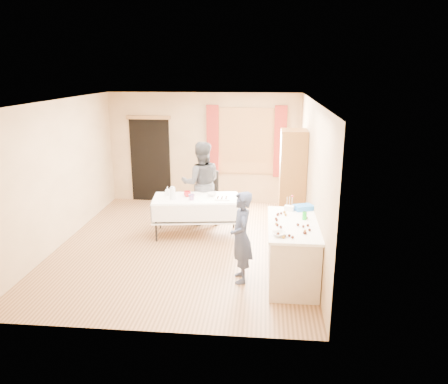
# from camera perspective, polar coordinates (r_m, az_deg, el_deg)

# --- Properties ---
(floor) EXTENTS (4.50, 5.50, 0.02)m
(floor) POSITION_cam_1_polar(r_m,az_deg,el_deg) (8.12, -5.22, -6.94)
(floor) COLOR #9E7047
(floor) RESTS_ON ground
(ceiling) EXTENTS (4.50, 5.50, 0.02)m
(ceiling) POSITION_cam_1_polar(r_m,az_deg,el_deg) (7.51, -5.73, 11.82)
(ceiling) COLOR white
(ceiling) RESTS_ON floor
(wall_back) EXTENTS (4.50, 0.02, 2.60)m
(wall_back) POSITION_cam_1_polar(r_m,az_deg,el_deg) (10.38, -2.63, 5.70)
(wall_back) COLOR tan
(wall_back) RESTS_ON floor
(wall_front) EXTENTS (4.50, 0.02, 2.60)m
(wall_front) POSITION_cam_1_polar(r_m,az_deg,el_deg) (5.15, -11.18, -5.29)
(wall_front) COLOR tan
(wall_front) RESTS_ON floor
(wall_left) EXTENTS (0.02, 5.50, 2.60)m
(wall_left) POSITION_cam_1_polar(r_m,az_deg,el_deg) (8.43, -20.75, 2.29)
(wall_left) COLOR tan
(wall_left) RESTS_ON floor
(wall_right) EXTENTS (0.02, 5.50, 2.60)m
(wall_right) POSITION_cam_1_polar(r_m,az_deg,el_deg) (7.62, 11.48, 1.65)
(wall_right) COLOR tan
(wall_right) RESTS_ON floor
(window_frame) EXTENTS (1.32, 0.06, 1.52)m
(window_frame) POSITION_cam_1_polar(r_m,az_deg,el_deg) (10.21, 2.93, 6.67)
(window_frame) COLOR olive
(window_frame) RESTS_ON wall_back
(window_pane) EXTENTS (1.20, 0.02, 1.40)m
(window_pane) POSITION_cam_1_polar(r_m,az_deg,el_deg) (10.20, 2.92, 6.66)
(window_pane) COLOR white
(window_pane) RESTS_ON wall_back
(curtain_left) EXTENTS (0.28, 0.06, 1.65)m
(curtain_left) POSITION_cam_1_polar(r_m,az_deg,el_deg) (10.23, -1.49, 6.70)
(curtain_left) COLOR maroon
(curtain_left) RESTS_ON wall_back
(curtain_right) EXTENTS (0.28, 0.06, 1.65)m
(curtain_right) POSITION_cam_1_polar(r_m,az_deg,el_deg) (10.16, 7.34, 6.51)
(curtain_right) COLOR maroon
(curtain_right) RESTS_ON wall_back
(doorway) EXTENTS (0.95, 0.04, 2.00)m
(doorway) POSITION_cam_1_polar(r_m,az_deg,el_deg) (10.66, -9.59, 4.13)
(doorway) COLOR black
(doorway) RESTS_ON floor
(door_lintel) EXTENTS (1.05, 0.06, 0.08)m
(door_lintel) POSITION_cam_1_polar(r_m,az_deg,el_deg) (10.48, -9.89, 9.56)
(door_lintel) COLOR olive
(door_lintel) RESTS_ON wall_back
(cabinet) EXTENTS (0.50, 0.60, 2.00)m
(cabinet) POSITION_cam_1_polar(r_m,az_deg,el_deg) (8.70, 8.91, 1.50)
(cabinet) COLOR brown
(cabinet) RESTS_ON floor
(counter) EXTENTS (0.75, 1.59, 0.91)m
(counter) POSITION_cam_1_polar(r_m,az_deg,el_deg) (6.76, 8.92, -7.67)
(counter) COLOR beige
(counter) RESTS_ON floor
(party_table) EXTENTS (1.74, 1.05, 0.75)m
(party_table) POSITION_cam_1_polar(r_m,az_deg,el_deg) (8.45, -3.64, -2.69)
(party_table) COLOR black
(party_table) RESTS_ON floor
(chair) EXTENTS (0.54, 0.54, 1.02)m
(chair) POSITION_cam_1_polar(r_m,az_deg,el_deg) (9.45, -2.33, -1.54)
(chair) COLOR black
(chair) RESTS_ON floor
(girl) EXTENTS (0.62, 0.50, 1.40)m
(girl) POSITION_cam_1_polar(r_m,az_deg,el_deg) (6.55, 2.28, -5.92)
(girl) COLOR #232B48
(girl) RESTS_ON floor
(woman) EXTENTS (1.06, 0.94, 1.72)m
(woman) POSITION_cam_1_polar(r_m,az_deg,el_deg) (8.96, -2.97, 1.16)
(woman) COLOR black
(woman) RESTS_ON floor
(soda_can) EXTENTS (0.07, 0.07, 0.12)m
(soda_can) POSITION_cam_1_polar(r_m,az_deg,el_deg) (6.75, 10.46, -3.07)
(soda_can) COLOR #119F20
(soda_can) RESTS_ON counter
(mixing_bowl) EXTENTS (0.31, 0.31, 0.05)m
(mixing_bowl) POSITION_cam_1_polar(r_m,az_deg,el_deg) (6.07, 7.26, -5.46)
(mixing_bowl) COLOR white
(mixing_bowl) RESTS_ON counter
(foam_block) EXTENTS (0.17, 0.14, 0.08)m
(foam_block) POSITION_cam_1_polar(r_m,az_deg,el_deg) (7.13, 8.52, -2.11)
(foam_block) COLOR white
(foam_block) RESTS_ON counter
(blue_basket) EXTENTS (0.35, 0.30, 0.08)m
(blue_basket) POSITION_cam_1_polar(r_m,az_deg,el_deg) (7.21, 10.34, -1.99)
(blue_basket) COLOR blue
(blue_basket) RESTS_ON counter
(pitcher) EXTENTS (0.12, 0.12, 0.22)m
(pitcher) POSITION_cam_1_polar(r_m,az_deg,el_deg) (8.26, -6.73, -0.20)
(pitcher) COLOR silver
(pitcher) RESTS_ON party_table
(cup_red) EXTENTS (0.14, 0.14, 0.11)m
(cup_red) POSITION_cam_1_polar(r_m,az_deg,el_deg) (8.41, -4.82, -0.24)
(cup_red) COLOR red
(cup_red) RESTS_ON party_table
(cup_rainbow) EXTENTS (0.12, 0.12, 0.11)m
(cup_rainbow) POSITION_cam_1_polar(r_m,az_deg,el_deg) (8.18, -4.26, -0.68)
(cup_rainbow) COLOR red
(cup_rainbow) RESTS_ON party_table
(small_bowl) EXTENTS (0.32, 0.32, 0.06)m
(small_bowl) POSITION_cam_1_polar(r_m,az_deg,el_deg) (8.45, -1.58, -0.29)
(small_bowl) COLOR white
(small_bowl) RESTS_ON party_table
(pastry_tray) EXTENTS (0.30, 0.22, 0.02)m
(pastry_tray) POSITION_cam_1_polar(r_m,az_deg,el_deg) (8.23, -0.25, -0.87)
(pastry_tray) COLOR white
(pastry_tray) RESTS_ON party_table
(bottle) EXTENTS (0.09, 0.09, 0.17)m
(bottle) POSITION_cam_1_polar(r_m,az_deg,el_deg) (8.52, -7.38, 0.12)
(bottle) COLOR white
(bottle) RESTS_ON party_table
(cake_balls) EXTENTS (0.51, 1.11, 0.04)m
(cake_balls) POSITION_cam_1_polar(r_m,az_deg,el_deg) (6.47, 8.69, -4.20)
(cake_balls) COLOR #3F2314
(cake_balls) RESTS_ON counter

